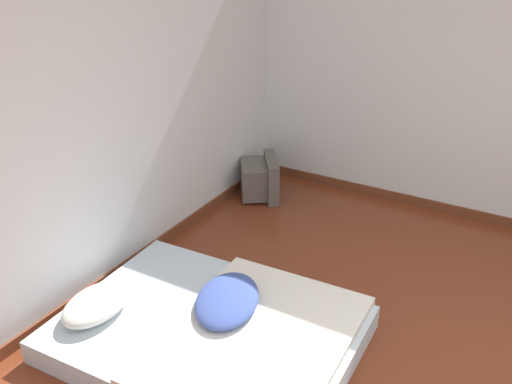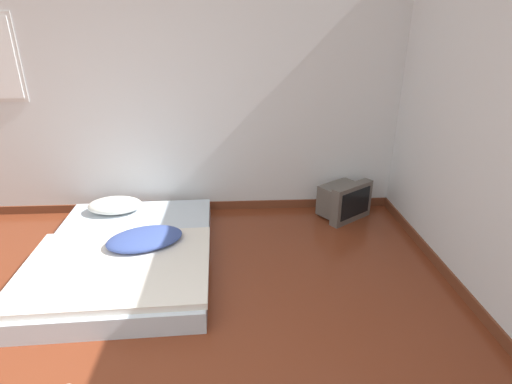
# 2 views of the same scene
# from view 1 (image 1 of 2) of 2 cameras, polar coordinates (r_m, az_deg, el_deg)

# --- Properties ---
(wall_back) EXTENTS (7.96, 0.08, 2.60)m
(wall_back) POSITION_cam_1_polar(r_m,az_deg,el_deg) (3.72, -20.98, 5.28)
(wall_back) COLOR silver
(wall_back) RESTS_ON ground_plane
(mattress_bed) EXTENTS (1.45, 1.88, 0.31)m
(mattress_bed) POSITION_cam_1_polar(r_m,az_deg,el_deg) (3.74, -4.61, -13.70)
(mattress_bed) COLOR silver
(mattress_bed) RESTS_ON ground_plane
(crt_tv) EXTENTS (0.58, 0.55, 0.39)m
(crt_tv) POSITION_cam_1_polar(r_m,az_deg,el_deg) (5.55, 0.48, 1.40)
(crt_tv) COLOR #56514C
(crt_tv) RESTS_ON ground_plane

